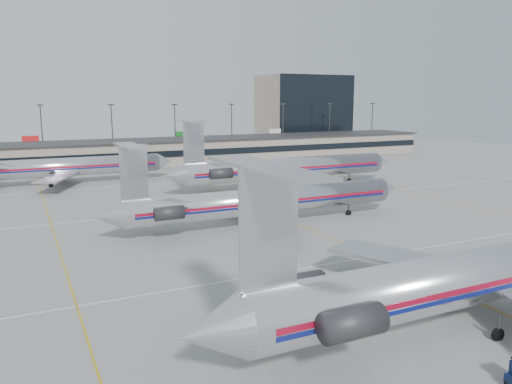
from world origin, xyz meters
TOP-DOWN VIEW (x-y plane):
  - ground at (0.00, 0.00)m, footprint 260.00×260.00m
  - apron_markings at (0.00, 10.00)m, footprint 160.00×0.15m
  - terminal at (0.00, 97.97)m, footprint 162.00×17.00m
  - light_mast_row at (0.00, 112.00)m, footprint 163.60×0.40m
  - distant_building at (62.00, 128.00)m, footprint 30.00×20.00m
  - jet_foreground at (-2.01, -6.22)m, footprint 50.36×29.65m
  - jet_second_row at (-4.82, 27.10)m, footprint 44.15×26.00m
  - jet_third_row at (11.79, 50.88)m, footprint 48.16×29.63m
  - jet_back_row at (-26.03, 73.55)m, footprint 43.81×26.95m

SIDE VIEW (x-z plane):
  - ground at x=0.00m, z-range 0.00..0.00m
  - apron_markings at x=0.00m, z-range 0.00..0.02m
  - terminal at x=0.00m, z-range 0.03..6.28m
  - jet_second_row at x=-4.82m, z-range -2.43..9.13m
  - jet_back_row at x=-26.03m, z-range -2.51..9.47m
  - jet_third_row at x=11.79m, z-range -2.76..10.41m
  - jet_foreground at x=-2.01m, z-range -2.77..10.42m
  - light_mast_row at x=0.00m, z-range 0.94..16.22m
  - distant_building at x=62.00m, z-range 0.00..25.00m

